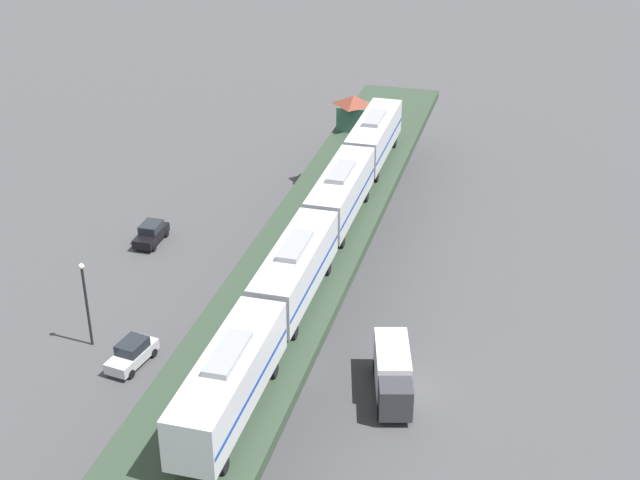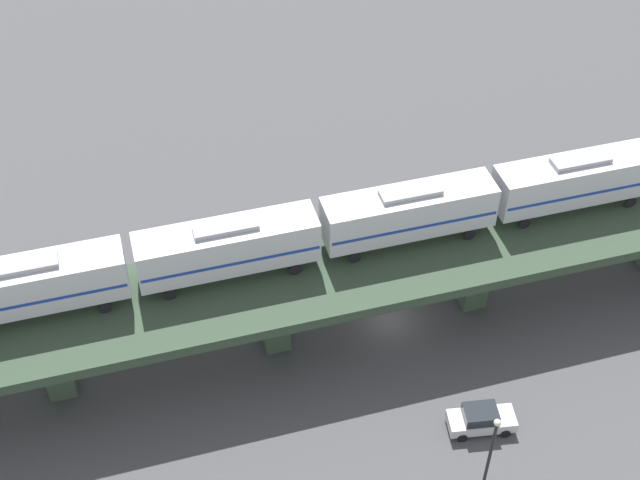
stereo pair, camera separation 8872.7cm
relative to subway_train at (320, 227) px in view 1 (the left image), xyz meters
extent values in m
plane|color=#424244|center=(2.82, 4.18, -9.05)|extent=(400.00, 400.00, 0.00)
cube|color=#2C3D2C|center=(2.82, 4.18, -2.94)|extent=(36.19, 90.15, 0.80)
cube|color=#384C38|center=(-8.98, -32.47, -6.19)|extent=(2.27, 2.27, 5.71)
cube|color=#384C38|center=(-4.39, -18.19, -6.19)|extent=(2.27, 2.27, 5.71)
cube|color=#384C38|center=(0.21, -3.91, -6.19)|extent=(2.27, 2.27, 5.71)
cube|color=#384C38|center=(4.81, 10.37, -6.19)|extent=(2.27, 2.27, 5.71)
cube|color=silver|center=(-5.79, -17.99, 0.00)|extent=(6.34, 12.28, 3.10)
cube|color=navy|center=(-5.79, -17.99, -0.30)|extent=(6.31, 12.06, 0.24)
cube|color=gray|center=(-5.79, -17.99, 1.73)|extent=(2.62, 4.43, 0.36)
cylinder|color=black|center=(-8.21, -21.62, -2.12)|extent=(0.47, 0.87, 0.84)
cylinder|color=black|center=(-5.95, -22.35, -2.12)|extent=(0.47, 0.87, 0.84)
cylinder|color=black|center=(-5.64, -13.63, -2.12)|extent=(0.47, 0.87, 0.84)
cylinder|color=black|center=(-3.37, -14.36, -2.12)|extent=(0.47, 0.87, 0.84)
cube|color=silver|center=(-1.93, -6.00, 0.00)|extent=(6.34, 12.28, 3.10)
cube|color=navy|center=(-1.93, -6.00, -0.30)|extent=(6.31, 12.06, 0.24)
cube|color=gray|center=(-1.93, -6.00, 1.73)|extent=(2.62, 4.43, 0.36)
cylinder|color=black|center=(-4.35, -9.63, -2.12)|extent=(0.47, 0.87, 0.84)
cylinder|color=black|center=(-2.09, -10.36, -2.12)|extent=(0.47, 0.87, 0.84)
cylinder|color=black|center=(-1.78, -1.63, -2.12)|extent=(0.47, 0.87, 0.84)
cylinder|color=black|center=(0.49, -2.36, -2.12)|extent=(0.47, 0.87, 0.84)
cube|color=silver|center=(1.93, 6.00, 0.00)|extent=(6.34, 12.28, 3.10)
cube|color=navy|center=(1.93, 6.00, -0.30)|extent=(6.31, 12.06, 0.24)
cube|color=gray|center=(1.93, 6.00, 1.73)|extent=(2.62, 4.43, 0.36)
cylinder|color=black|center=(-0.49, 2.36, -2.12)|extent=(0.47, 0.87, 0.84)
cylinder|color=black|center=(1.78, 1.63, -2.12)|extent=(0.47, 0.87, 0.84)
cylinder|color=black|center=(2.09, 10.36, -2.12)|extent=(0.47, 0.87, 0.84)
cylinder|color=black|center=(4.35, 9.63, -2.12)|extent=(0.47, 0.87, 0.84)
cube|color=silver|center=(5.79, 17.99, 0.00)|extent=(6.34, 12.28, 3.10)
cube|color=navy|center=(5.79, 17.99, -0.30)|extent=(6.31, 12.06, 0.24)
cube|color=gray|center=(5.79, 17.99, 1.73)|extent=(2.62, 4.43, 0.36)
cylinder|color=black|center=(3.37, 14.36, -2.12)|extent=(0.47, 0.87, 0.84)
cylinder|color=black|center=(5.64, 13.63, -2.12)|extent=(0.47, 0.87, 0.84)
cylinder|color=black|center=(5.95, 22.35, -2.12)|extent=(0.47, 0.87, 0.84)
cylinder|color=black|center=(8.21, 21.62, -2.12)|extent=(0.47, 0.87, 0.84)
cube|color=#33604C|center=(-4.65, -26.85, -1.29)|extent=(3.52, 3.52, 2.50)
pyramid|color=brown|center=(-4.65, -26.85, 0.41)|extent=(4.05, 4.05, 0.90)
cube|color=#B7BABF|center=(13.78, 3.50, -8.32)|extent=(3.61, 4.74, 0.80)
cube|color=#1E2328|center=(13.72, 3.37, -7.54)|extent=(2.46, 2.71, 0.76)
cylinder|color=black|center=(12.37, 2.61, -8.72)|extent=(0.51, 0.70, 0.66)
cylinder|color=black|center=(13.89, 1.84, -8.72)|extent=(0.51, 0.70, 0.66)
cylinder|color=black|center=(13.67, 5.16, -8.72)|extent=(0.51, 0.70, 0.66)
cylinder|color=black|center=(15.20, 4.38, -8.72)|extent=(0.51, 0.70, 0.66)
cube|color=black|center=(14.65, -15.52, -8.32)|extent=(3.01, 4.73, 0.80)
cube|color=#1E2328|center=(14.61, -15.66, -7.54)|extent=(2.21, 2.58, 0.76)
cylinder|color=black|center=(13.41, -16.64, -8.72)|extent=(0.42, 0.70, 0.66)
cylinder|color=black|center=(15.05, -17.14, -8.72)|extent=(0.42, 0.70, 0.66)
cylinder|color=black|center=(14.25, -13.90, -8.72)|extent=(0.42, 0.70, 0.66)
cylinder|color=black|center=(15.89, -14.40, -8.72)|extent=(0.42, 0.70, 0.66)
cube|color=#333338|center=(-4.43, 10.61, -7.40)|extent=(2.31, 2.13, 2.30)
cube|color=silver|center=(-4.64, 7.02, -7.20)|extent=(2.60, 5.33, 2.70)
cylinder|color=black|center=(-3.44, 10.55, -8.55)|extent=(0.41, 1.02, 1.00)
cylinder|color=black|center=(-5.42, 10.67, -8.55)|extent=(0.41, 1.02, 1.00)
cylinder|color=black|center=(-3.70, 5.40, -8.55)|extent=(0.41, 1.02, 1.00)
cylinder|color=black|center=(-5.77, 5.52, -8.55)|extent=(0.41, 1.02, 1.00)
cylinder|color=black|center=(17.18, 0.77, -5.80)|extent=(0.20, 0.20, 6.50)
sphere|color=beige|center=(17.18, 0.77, -2.33)|extent=(0.44, 0.44, 0.44)
camera|label=1|loc=(2.84, 57.16, 28.94)|focal=50.00mm
camera|label=2|loc=(36.34, -24.21, 40.25)|focal=50.00mm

